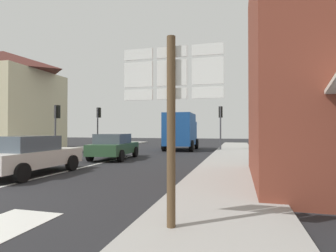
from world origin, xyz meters
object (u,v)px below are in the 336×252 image
Objects in this scene: delivery_truck at (181,131)px; traffic_light_far_right at (221,118)px; traffic_light_near_left at (57,118)px; sedan_near at (29,155)px; sedan_far at (114,146)px; route_sign_post at (171,110)px; traffic_light_far_left at (98,118)px.

delivery_truck is 1.41× the size of traffic_light_far_right.
traffic_light_far_right is (10.80, 6.02, 0.14)m from traffic_light_near_left.
sedan_far is at bearing 84.44° from sedan_near.
traffic_light_far_left is (-11.17, 17.61, 0.75)m from route_sign_post.
sedan_far is 11.86m from route_sign_post.
traffic_light_near_left is 5.75m from traffic_light_far_left.
sedan_near is 0.83× the size of delivery_truck.
traffic_light_near_left is (-4.60, 7.64, 1.77)m from sedan_near.
traffic_light_near_left is 0.95× the size of traffic_light_far_right.
traffic_light_near_left is at bearing -140.69° from delivery_truck.
traffic_light_far_right is at bearing 65.59° from sedan_near.
traffic_light_far_right is 0.97× the size of traffic_light_far_left.
traffic_light_far_left is (-4.60, 13.38, 1.99)m from sedan_near.
traffic_light_far_left reaches higher than delivery_truck.
delivery_truck is at bearing 39.31° from traffic_light_near_left.
sedan_near is 5.96m from sedan_far.
traffic_light_far_right is 10.81m from traffic_light_far_left.
route_sign_post is at bearing -78.46° from delivery_truck.
route_sign_post is at bearing -32.81° from sedan_near.
traffic_light_far_left is (-7.49, -0.39, 1.10)m from delivery_truck.
traffic_light_far_left reaches higher than traffic_light_near_left.
traffic_light_far_right reaches higher than route_sign_post.
delivery_truck is at bearing 3.01° from traffic_light_far_left.
delivery_truck is at bearing 178.02° from traffic_light_far_right.
traffic_light_far_right is (3.31, -0.11, 1.02)m from delivery_truck.
traffic_light_near_left is at bearing -90.00° from traffic_light_far_left.
traffic_light_near_left reaches higher than delivery_truck.
route_sign_post reaches higher than delivery_truck.
traffic_light_far_right is at bearing -1.98° from delivery_truck.
delivery_truck is at bearing 101.54° from route_sign_post.
traffic_light_far_right reaches higher than sedan_near.
route_sign_post is 0.89× the size of traffic_light_far_right.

